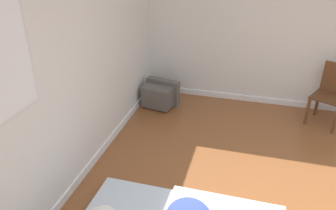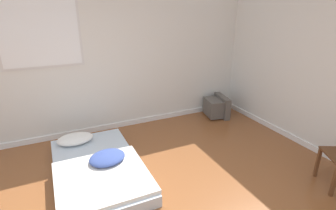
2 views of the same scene
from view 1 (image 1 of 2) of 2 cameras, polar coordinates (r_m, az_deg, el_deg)
name	(u,v)px [view 1 (image 1 of 2)]	position (r m, az deg, el deg)	size (l,w,h in m)	color
wall_back	(36,88)	(2.95, -22.07, 2.74)	(8.23, 0.08, 2.60)	silver
wall_right	(320,26)	(5.26, 24.91, 12.35)	(0.08, 7.50, 2.60)	silver
crt_tv	(160,95)	(5.18, -1.45, 1.83)	(0.47, 0.57, 0.41)	#56514C
wooden_chair	(333,90)	(5.16, 26.77, 2.34)	(0.57, 0.57, 0.86)	brown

